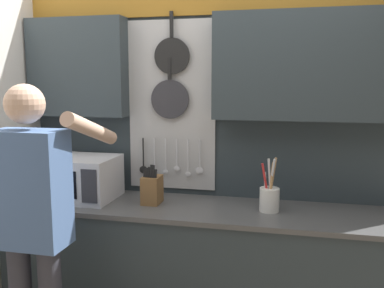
{
  "coord_description": "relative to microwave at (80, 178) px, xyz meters",
  "views": [
    {
      "loc": [
        0.57,
        -2.53,
        1.67
      ],
      "look_at": [
        -0.07,
        0.18,
        1.25
      ],
      "focal_mm": 40.0,
      "sensor_mm": 36.0,
      "label": 1
    }
  ],
  "objects": [
    {
      "name": "back_wall_unit",
      "position": [
        0.82,
        0.25,
        0.44
      ],
      "size": [
        3.07,
        0.2,
        2.42
      ],
      "color": "#2D383D",
      "rests_on": "ground_plane"
    },
    {
      "name": "base_cabinet_counter",
      "position": [
        0.8,
        -0.01,
        -0.59
      ],
      "size": [
        2.5,
        0.59,
        0.88
      ],
      "color": "#2D383D",
      "rests_on": "ground_plane"
    },
    {
      "name": "person",
      "position": [
        0.06,
        -0.63,
        -0.04
      ],
      "size": [
        0.54,
        0.64,
        1.65
      ],
      "color": "#383842",
      "rests_on": "ground_plane"
    },
    {
      "name": "knife_block",
      "position": [
        0.5,
        0.0,
        -0.05
      ],
      "size": [
        0.11,
        0.15,
        0.26
      ],
      "color": "brown",
      "rests_on": "base_cabinet_counter"
    },
    {
      "name": "microwave",
      "position": [
        0.0,
        0.0,
        0.0
      ],
      "size": [
        0.47,
        0.4,
        0.28
      ],
      "color": "silver",
      "rests_on": "base_cabinet_counter"
    },
    {
      "name": "utensil_crock",
      "position": [
        1.25,
        0.0,
        -0.06
      ],
      "size": [
        0.12,
        0.12,
        0.33
      ],
      "color": "white",
      "rests_on": "base_cabinet_counter"
    }
  ]
}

